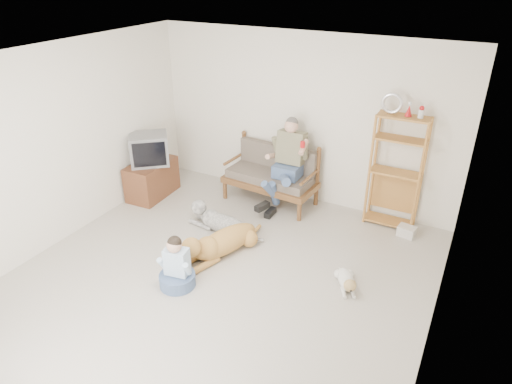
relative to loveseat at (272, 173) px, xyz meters
The scene contains 16 objects.
floor 2.49m from the loveseat, 81.71° to the right, with size 5.50×5.50×0.00m, color beige.
ceiling 3.29m from the loveseat, 81.71° to the right, with size 5.50×5.50×0.00m, color silver.
wall_back 0.99m from the loveseat, 43.89° to the left, with size 5.00×5.00×0.00m, color silver.
wall_left 3.34m from the loveseat, 131.69° to the right, with size 5.50×5.50×0.00m, color silver.
wall_right 3.83m from the loveseat, 40.22° to the right, with size 5.50×5.50×0.00m, color silver.
loveseat is the anchor object (origin of this frame).
man 0.41m from the loveseat, 36.12° to the right, with size 0.56×0.81×1.31m.
etagere 1.97m from the loveseat, ahead, with size 0.76×0.33×2.00m.
book_stack 2.28m from the loveseat, ahead, with size 0.24×0.18×0.16m, color white.
tv_stand 2.04m from the loveseat, 157.22° to the right, with size 0.54×0.92×0.60m.
crt_tv 2.04m from the loveseat, 156.59° to the right, with size 0.77×0.76×0.50m.
wall_outlet 0.97m from the loveseat, 160.21° to the left, with size 0.12×0.02×0.08m, color silver.
golden_retriever 1.80m from the loveseat, 87.84° to the right, with size 0.69×1.49×0.46m.
shaggy_dog 1.30m from the loveseat, 102.05° to the right, with size 1.32×0.40×0.39m.
terrier 2.50m from the loveseat, 42.13° to the right, with size 0.38×0.58×0.24m.
child 2.58m from the loveseat, 91.01° to the right, with size 0.45×0.45×0.71m.
Camera 1 is at (2.56, -3.71, 3.63)m, focal length 32.00 mm.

